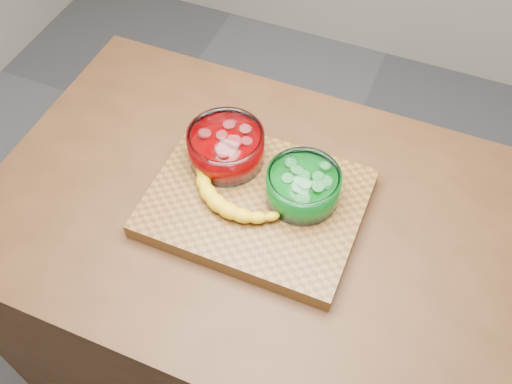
% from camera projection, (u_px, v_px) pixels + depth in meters
% --- Properties ---
extents(ground, '(3.50, 3.50, 0.00)m').
position_uv_depth(ground, '(256.00, 358.00, 1.97)').
color(ground, '#59585D').
rests_on(ground, ground).
extents(counter, '(1.20, 0.80, 0.90)m').
position_uv_depth(counter, '(256.00, 300.00, 1.61)').
color(counter, '#4A2B16').
rests_on(counter, ground).
extents(cutting_board, '(0.45, 0.35, 0.04)m').
position_uv_depth(cutting_board, '(256.00, 203.00, 1.24)').
color(cutting_board, brown).
rests_on(cutting_board, counter).
extents(bowl_red, '(0.17, 0.17, 0.08)m').
position_uv_depth(bowl_red, '(226.00, 147.00, 1.25)').
color(bowl_red, white).
rests_on(bowl_red, cutting_board).
extents(bowl_green, '(0.16, 0.16, 0.07)m').
position_uv_depth(bowl_green, '(303.00, 186.00, 1.19)').
color(bowl_green, white).
rests_on(bowl_green, cutting_board).
extents(banana, '(0.25, 0.16, 0.04)m').
position_uv_depth(banana, '(235.00, 191.00, 1.21)').
color(banana, gold).
rests_on(banana, cutting_board).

